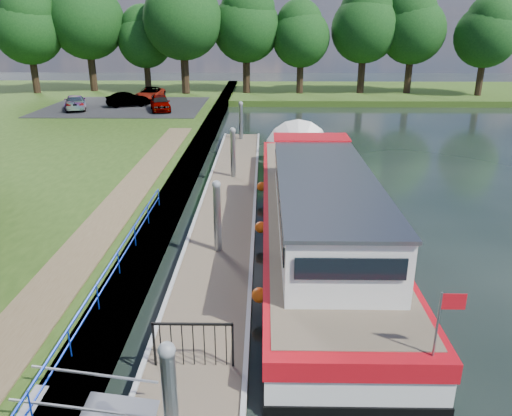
{
  "coord_description": "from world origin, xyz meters",
  "views": [
    {
      "loc": [
        1.59,
        -7.36,
        7.85
      ],
      "look_at": [
        1.3,
        10.06,
        1.4
      ],
      "focal_mm": 35.0,
      "sensor_mm": 36.0,
      "label": 1
    }
  ],
  "objects_px": {
    "car_a": "(160,103)",
    "car_b": "(128,100)",
    "barge": "(314,204)",
    "car_c": "(75,102)",
    "car_d": "(150,94)",
    "pontoon": "(227,211)"
  },
  "relations": [
    {
      "from": "car_a",
      "to": "car_b",
      "type": "height_order",
      "value": "car_a"
    },
    {
      "from": "barge",
      "to": "car_c",
      "type": "bearing_deg",
      "value": 126.81
    },
    {
      "from": "car_d",
      "to": "pontoon",
      "type": "bearing_deg",
      "value": -68.88
    },
    {
      "from": "pontoon",
      "to": "car_d",
      "type": "bearing_deg",
      "value": 108.44
    },
    {
      "from": "barge",
      "to": "car_c",
      "type": "height_order",
      "value": "barge"
    },
    {
      "from": "barge",
      "to": "car_b",
      "type": "distance_m",
      "value": 29.99
    },
    {
      "from": "barge",
      "to": "pontoon",
      "type": "bearing_deg",
      "value": 156.1
    },
    {
      "from": "car_a",
      "to": "car_b",
      "type": "xyz_separation_m",
      "value": [
        -3.37,
        2.29,
        -0.05
      ]
    },
    {
      "from": "car_b",
      "to": "pontoon",
      "type": "bearing_deg",
      "value": -179.06
    },
    {
      "from": "pontoon",
      "to": "car_c",
      "type": "distance_m",
      "value": 27.3
    },
    {
      "from": "pontoon",
      "to": "car_d",
      "type": "distance_m",
      "value": 29.86
    },
    {
      "from": "barge",
      "to": "car_d",
      "type": "bearing_deg",
      "value": 113.55
    },
    {
      "from": "car_a",
      "to": "car_c",
      "type": "distance_m",
      "value": 7.46
    },
    {
      "from": "car_a",
      "to": "car_c",
      "type": "height_order",
      "value": "car_a"
    },
    {
      "from": "pontoon",
      "to": "car_b",
      "type": "relative_size",
      "value": 7.97
    },
    {
      "from": "car_d",
      "to": "barge",
      "type": "bearing_deg",
      "value": -63.76
    },
    {
      "from": "pontoon",
      "to": "car_a",
      "type": "xyz_separation_m",
      "value": [
        -7.31,
        22.48,
        1.32
      ]
    },
    {
      "from": "barge",
      "to": "car_d",
      "type": "height_order",
      "value": "barge"
    },
    {
      "from": "pontoon",
      "to": "car_c",
      "type": "height_order",
      "value": "car_c"
    },
    {
      "from": "pontoon",
      "to": "car_c",
      "type": "relative_size",
      "value": 6.92
    },
    {
      "from": "pontoon",
      "to": "car_d",
      "type": "relative_size",
      "value": 6.48
    },
    {
      "from": "car_a",
      "to": "car_c",
      "type": "relative_size",
      "value": 0.91
    }
  ]
}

